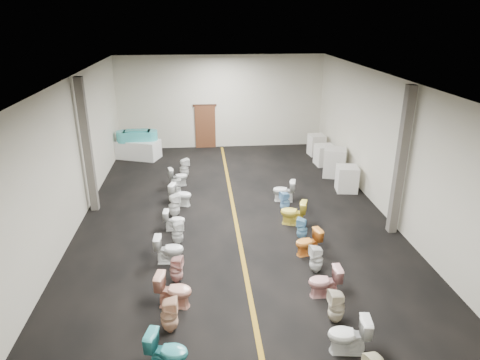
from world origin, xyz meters
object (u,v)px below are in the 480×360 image
(toilet_right_5, at_px, (308,242))
(toilet_right_9, at_px, (284,191))
(toilet_left_7, at_px, (174,206))
(toilet_left_10, at_px, (178,177))
(toilet_left_0, at_px, (168,351))
(bathtub, at_px, (137,136))
(toilet_left_4, at_px, (169,249))
(toilet_right_7, at_px, (293,212))
(toilet_left_11, at_px, (184,168))
(toilet_right_2, at_px, (336,307))
(toilet_right_1, at_px, (349,335))
(toilet_left_5, at_px, (177,233))
(toilet_left_1, at_px, (169,315))
(toilet_left_9, at_px, (177,188))
(toilet_left_3, at_px, (176,270))
(display_table, at_px, (138,149))
(toilet_left_8, at_px, (181,195))
(appliance_crate_d, at_px, (316,145))
(toilet_right_8, at_px, (285,202))
(appliance_crate_b, at_px, (334,162))
(toilet_right_3, at_px, (325,282))
(appliance_crate_c, at_px, (325,155))
(toilet_left_6, at_px, (175,220))
(appliance_crate_a, at_px, (347,179))
(toilet_left_2, at_px, (174,290))
(toilet_right_4, at_px, (316,259))

(toilet_right_5, relative_size, toilet_right_9, 0.93)
(toilet_left_7, relative_size, toilet_left_10, 1.07)
(toilet_right_5, bearing_deg, toilet_left_0, -57.21)
(bathtub, height_order, toilet_right_5, bathtub)
(toilet_left_4, height_order, toilet_right_7, toilet_right_7)
(toilet_left_11, relative_size, toilet_right_2, 1.02)
(toilet_left_10, height_order, toilet_right_1, toilet_right_1)
(toilet_left_5, height_order, toilet_right_5, toilet_right_5)
(toilet_left_1, xyz_separation_m, toilet_left_10, (-0.14, 8.26, -0.03))
(toilet_left_9, height_order, toilet_right_2, toilet_right_2)
(toilet_right_5, bearing_deg, toilet_left_11, -164.14)
(toilet_left_3, distance_m, toilet_right_2, 3.97)
(display_table, xyz_separation_m, toilet_left_8, (2.14, -5.46, -0.04))
(appliance_crate_d, xyz_separation_m, toilet_left_10, (-6.37, -3.31, -0.12))
(toilet_right_8, bearing_deg, toilet_right_1, -14.49)
(toilet_left_7, relative_size, toilet_right_8, 1.12)
(appliance_crate_b, relative_size, toilet_left_9, 1.73)
(display_table, distance_m, toilet_right_3, 12.40)
(appliance_crate_c, height_order, toilet_left_4, appliance_crate_c)
(toilet_right_5, bearing_deg, toilet_left_10, -158.80)
(bathtub, distance_m, toilet_right_5, 10.82)
(toilet_right_3, bearing_deg, display_table, -152.18)
(toilet_right_9, bearing_deg, toilet_left_11, -112.01)
(appliance_crate_b, distance_m, toilet_left_10, 6.40)
(toilet_right_3, bearing_deg, toilet_left_6, -134.56)
(toilet_left_9, height_order, toilet_right_9, toilet_right_9)
(toilet_left_9, bearing_deg, appliance_crate_a, -102.95)
(appliance_crate_a, height_order, toilet_left_5, appliance_crate_a)
(display_table, relative_size, toilet_right_7, 2.32)
(toilet_left_0, xyz_separation_m, toilet_left_3, (0.04, 2.81, -0.04))
(appliance_crate_c, relative_size, toilet_right_7, 1.08)
(toilet_left_0, height_order, toilet_left_5, toilet_left_0)
(toilet_left_1, height_order, toilet_left_4, toilet_left_1)
(bathtub, xyz_separation_m, toilet_left_4, (1.96, -9.16, -0.67))
(toilet_left_1, xyz_separation_m, toilet_left_8, (0.02, 6.43, -0.01))
(toilet_left_5, distance_m, toilet_left_9, 3.56)
(toilet_left_5, bearing_deg, toilet_right_2, -154.98)
(toilet_left_3, xyz_separation_m, toilet_right_3, (3.52, -0.90, 0.03))
(display_table, height_order, toilet_right_9, display_table)
(toilet_left_2, relative_size, toilet_left_11, 1.04)
(toilet_left_4, height_order, toilet_right_4, toilet_left_4)
(toilet_left_8, relative_size, toilet_right_4, 1.02)
(bathtub, distance_m, toilet_right_3, 12.42)
(appliance_crate_b, height_order, toilet_right_2, appliance_crate_b)
(toilet_right_4, xyz_separation_m, toilet_right_5, (0.00, 0.88, -0.01))
(toilet_left_2, relative_size, toilet_left_5, 1.16)
(toilet_left_9, bearing_deg, toilet_left_6, 168.68)
(bathtub, distance_m, toilet_left_10, 4.19)
(toilet_left_6, distance_m, toilet_right_4, 4.63)
(toilet_right_1, bearing_deg, appliance_crate_c, 174.37)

